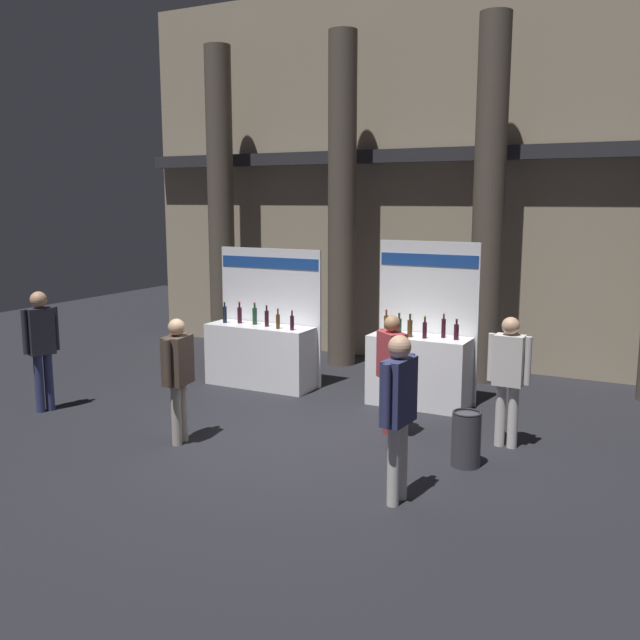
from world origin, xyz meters
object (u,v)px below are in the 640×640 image
object	(u,v)px
visitor_0	(41,341)
visitor_4	(178,370)
visitor_1	(509,371)
exhibitor_booth_1	(420,364)
visitor_2	(392,365)
visitor_3	(399,404)
trash_bin	(466,439)
exhibitor_booth_0	(261,350)

from	to	relation	value
visitor_0	visitor_4	world-z (taller)	visitor_0
visitor_0	visitor_1	bearing A→B (deg)	-54.71
exhibitor_booth_1	visitor_2	distance (m)	1.53
visitor_2	visitor_0	bearing A→B (deg)	-124.78
exhibitor_booth_1	visitor_1	world-z (taller)	exhibitor_booth_1
visitor_3	visitor_4	bearing A→B (deg)	-92.32
visitor_3	visitor_4	size ratio (longest dim) A/B	1.09
visitor_2	visitor_4	distance (m)	2.69
visitor_2	visitor_1	bearing A→B (deg)	51.13
exhibitor_booth_1	visitor_2	world-z (taller)	exhibitor_booth_1
visitor_1	trash_bin	bearing A→B (deg)	74.44
exhibitor_booth_0	visitor_2	distance (m)	3.15
trash_bin	visitor_0	world-z (taller)	visitor_0
exhibitor_booth_0	exhibitor_booth_1	world-z (taller)	exhibitor_booth_1
trash_bin	visitor_2	world-z (taller)	visitor_2
exhibitor_booth_0	trash_bin	size ratio (longest dim) A/B	3.46
exhibitor_booth_0	visitor_4	world-z (taller)	exhibitor_booth_0
exhibitor_booth_0	visitor_1	distance (m)	4.39
exhibitor_booth_0	visitor_3	bearing A→B (deg)	-41.69
exhibitor_booth_0	visitor_2	bearing A→B (deg)	-25.81
exhibitor_booth_1	exhibitor_booth_0	bearing A→B (deg)	-177.24
trash_bin	visitor_3	world-z (taller)	visitor_3
visitor_0	visitor_2	bearing A→B (deg)	-53.80
visitor_2	visitor_3	distance (m)	2.05
exhibitor_booth_0	visitor_0	distance (m)	3.37
visitor_0	visitor_3	xyz separation A→B (m)	(5.66, -0.58, 0.00)
exhibitor_booth_1	visitor_4	distance (m)	3.66
visitor_0	visitor_4	bearing A→B (deg)	-72.80
visitor_2	visitor_4	bearing A→B (deg)	-106.47
trash_bin	exhibitor_booth_0	bearing A→B (deg)	153.95
trash_bin	visitor_3	xyz separation A→B (m)	(-0.34, -1.29, 0.71)
trash_bin	visitor_4	size ratio (longest dim) A/B	0.41
exhibitor_booth_0	visitor_0	size ratio (longest dim) A/B	1.28
visitor_2	exhibitor_booth_1	bearing A→B (deg)	135.46
trash_bin	visitor_0	distance (m)	6.08
trash_bin	visitor_1	world-z (taller)	visitor_1
visitor_0	visitor_3	distance (m)	5.69
exhibitor_booth_0	trash_bin	world-z (taller)	exhibitor_booth_0
trash_bin	visitor_3	bearing A→B (deg)	-104.75
exhibitor_booth_0	visitor_4	distance (m)	2.92
exhibitor_booth_1	visitor_1	bearing A→B (deg)	-37.98
exhibitor_booth_1	visitor_2	xyz separation A→B (m)	(0.14, -1.49, 0.32)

